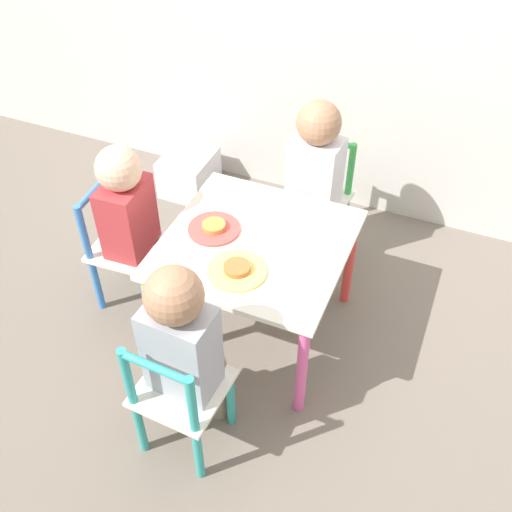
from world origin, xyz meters
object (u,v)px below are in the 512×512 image
chair_teal (179,397)px  child_left (132,216)px  child_back (313,170)px  chair_blue (124,248)px  chair_green (316,201)px  plate_left (214,228)px  storage_bin (189,172)px  kids_table (256,255)px  child_front (184,342)px  plate_front (237,270)px

chair_teal → child_left: size_ratio=0.72×
child_left → child_back: bearing=-49.2°
chair_blue → chair_green: 0.82m
plate_left → storage_bin: bearing=125.0°
chair_green → storage_bin: size_ratio=1.92×
chair_blue → plate_left: size_ratio=2.84×
kids_table → chair_teal: 0.56m
chair_teal → child_back: 1.04m
child_front → child_left: (-0.45, 0.45, -0.02)m
storage_bin → chair_blue: bearing=-81.3°
child_left → storage_bin: (-0.17, 0.73, -0.33)m
storage_bin → plate_left: bearing=-55.0°
chair_teal → plate_left: (-0.13, 0.54, 0.21)m
kids_table → chair_green: bearing=84.6°
chair_green → storage_bin: chair_green is taller
plate_left → storage_bin: (-0.49, 0.70, -0.36)m
storage_bin → child_back: bearing=-18.0°
plate_front → chair_teal: bearing=-94.3°
child_front → chair_green: bearing=-91.2°
kids_table → chair_green: size_ratio=1.20×
chair_blue → plate_left: bearing=-88.7°
chair_green → plate_left: size_ratio=2.84×
kids_table → chair_teal: bearing=-93.0°
child_left → plate_front: size_ratio=3.70×
child_back → storage_bin: size_ratio=2.73×
chair_blue → child_front: (0.51, -0.45, 0.20)m
kids_table → chair_blue: size_ratio=1.20×
child_left → child_back: size_ratio=0.97×
chair_teal → kids_table: bearing=-90.0°
child_left → child_back: (0.52, 0.50, 0.02)m
kids_table → plate_left: bearing=180.0°
chair_teal → chair_green: 1.08m
kids_table → chair_teal: chair_teal is taller
chair_teal → chair_blue: same height
kids_table → storage_bin: bearing=132.8°
kids_table → plate_front: (-0.00, -0.16, 0.07)m
plate_left → storage_bin: size_ratio=0.68×
child_back → plate_left: 0.52m
chair_blue → child_left: (0.06, 0.00, 0.18)m
chair_green → plate_front: (-0.05, -0.70, 0.21)m
chair_green → plate_left: 0.61m
chair_teal → chair_blue: 0.72m
chair_teal → child_left: child_left is taller
chair_blue → plate_left: (0.38, 0.03, 0.21)m
child_front → storage_bin: child_front is taller
child_back → storage_bin: (-0.70, 0.23, -0.35)m
chair_blue → storage_bin: 0.76m
kids_table → chair_green: chair_green is taller
child_front → storage_bin: bearing=-59.1°
chair_green → storage_bin: 0.74m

